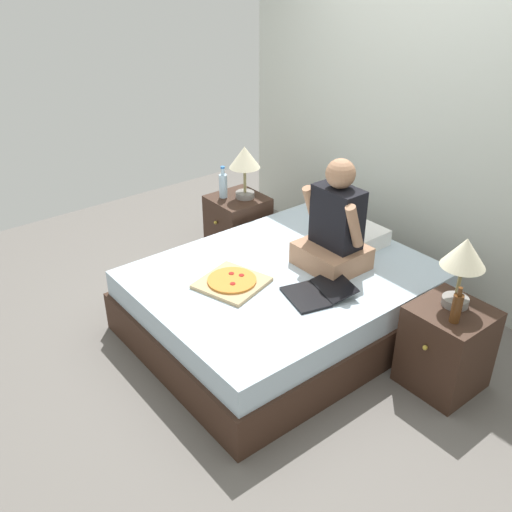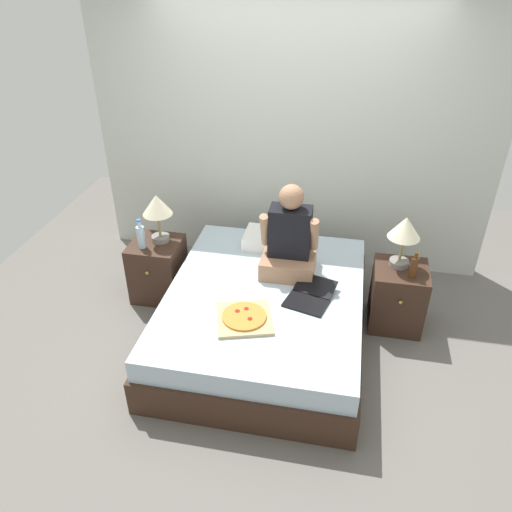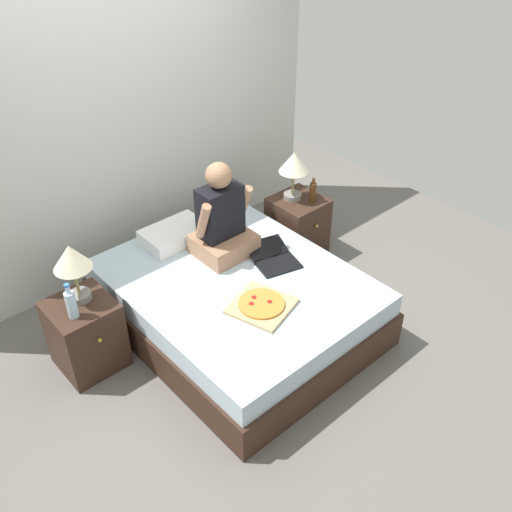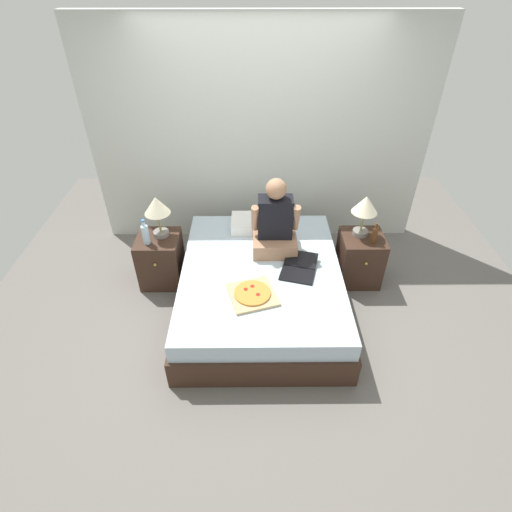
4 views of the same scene
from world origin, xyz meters
TOP-DOWN VIEW (x-y plane):
  - ground_plane at (0.00, 0.00)m, footprint 5.79×5.79m
  - wall_back at (0.00, 1.36)m, footprint 3.79×0.12m
  - bed at (0.00, 0.00)m, footprint 1.59×2.00m
  - nightstand_left at (-1.08, 0.41)m, footprint 0.44×0.47m
  - lamp_on_left_nightstand at (-1.04, 0.46)m, footprint 0.26×0.26m
  - water_bottle at (-1.16, 0.32)m, footprint 0.07×0.07m
  - nightstand_right at (1.08, 0.41)m, footprint 0.44×0.47m
  - lamp_on_right_nightstand at (1.05, 0.46)m, footprint 0.26×0.26m
  - beer_bottle at (1.15, 0.31)m, footprint 0.06×0.06m
  - pillow at (-0.06, 0.72)m, footprint 0.52×0.34m
  - person_seated at (0.14, 0.33)m, footprint 0.47×0.40m
  - laptop at (0.36, -0.04)m, footprint 0.41×0.48m
  - pizza_box at (-0.09, -0.38)m, footprint 0.50×0.50m

SIDE VIEW (x-z plane):
  - ground_plane at x=0.00m, z-range 0.00..0.00m
  - bed at x=0.00m, z-range 0.00..0.47m
  - nightstand_left at x=-1.08m, z-range 0.00..0.56m
  - nightstand_right at x=1.08m, z-range 0.00..0.56m
  - pizza_box at x=-0.09m, z-range 0.47..0.52m
  - laptop at x=0.36m, z-range 0.46..0.53m
  - pillow at x=-0.06m, z-range 0.48..0.60m
  - beer_bottle at x=1.15m, z-range 0.54..0.77m
  - water_bottle at x=-1.16m, z-range 0.54..0.81m
  - person_seated at x=0.14m, z-range 0.37..1.15m
  - lamp_on_left_nightstand at x=-1.04m, z-range 0.66..1.11m
  - lamp_on_right_nightstand at x=1.05m, z-range 0.66..1.11m
  - wall_back at x=0.00m, z-range 0.00..2.50m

